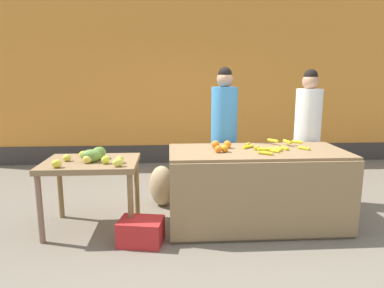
% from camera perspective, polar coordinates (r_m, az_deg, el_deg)
% --- Properties ---
extents(ground_plane, '(24.00, 24.00, 0.00)m').
position_cam_1_polar(ground_plane, '(4.13, 4.88, -13.16)').
color(ground_plane, '#756B5B').
extents(market_wall_back, '(9.17, 0.23, 3.46)m').
position_cam_1_polar(market_wall_back, '(6.88, 1.18, 11.05)').
color(market_wall_back, orange).
rests_on(market_wall_back, ground).
extents(fruit_stall_counter, '(1.98, 0.92, 0.88)m').
position_cam_1_polar(fruit_stall_counter, '(4.03, 10.62, -7.18)').
color(fruit_stall_counter, olive).
rests_on(fruit_stall_counter, ground).
extents(side_table_wooden, '(1.02, 0.76, 0.79)m').
position_cam_1_polar(side_table_wooden, '(3.95, -16.44, -4.13)').
color(side_table_wooden, olive).
rests_on(side_table_wooden, ground).
extents(banana_bunch_pile, '(0.75, 0.67, 0.07)m').
position_cam_1_polar(banana_bunch_pile, '(4.01, 13.34, -0.46)').
color(banana_bunch_pile, yellow).
rests_on(banana_bunch_pile, fruit_stall_counter).
extents(orange_pile, '(0.23, 0.33, 0.09)m').
position_cam_1_polar(orange_pile, '(3.89, 5.08, -0.34)').
color(orange_pile, orange).
rests_on(orange_pile, fruit_stall_counter).
extents(mango_papaya_pile, '(0.74, 0.56, 0.14)m').
position_cam_1_polar(mango_papaya_pile, '(3.87, -16.00, -1.96)').
color(mango_papaya_pile, '#E4CC48').
rests_on(mango_papaya_pile, side_table_wooden).
extents(vendor_woman_blue_shirt, '(0.34, 0.34, 1.82)m').
position_cam_1_polar(vendor_woman_blue_shirt, '(4.54, 5.32, 1.21)').
color(vendor_woman_blue_shirt, '#33333D').
rests_on(vendor_woman_blue_shirt, ground).
extents(vendor_woman_white_shirt, '(0.34, 0.34, 1.80)m').
position_cam_1_polar(vendor_woman_white_shirt, '(4.81, 18.58, 1.07)').
color(vendor_woman_white_shirt, '#33333D').
rests_on(vendor_woman_white_shirt, ground).
extents(produce_crate, '(0.49, 0.39, 0.26)m').
position_cam_1_polar(produce_crate, '(3.67, -8.49, -14.23)').
color(produce_crate, red).
rests_on(produce_crate, ground).
extents(produce_sack, '(0.47, 0.47, 0.54)m').
position_cam_1_polar(produce_sack, '(4.61, -5.03, -6.95)').
color(produce_sack, tan).
rests_on(produce_sack, ground).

